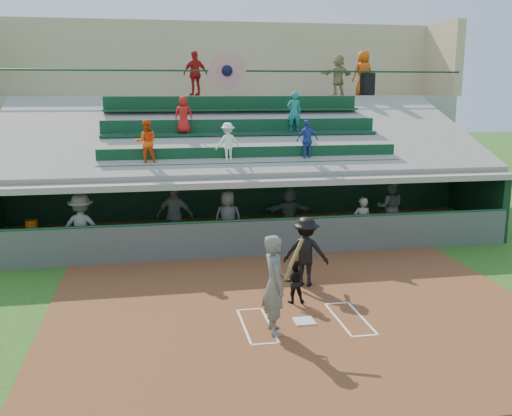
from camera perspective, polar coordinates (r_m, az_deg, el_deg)
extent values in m
plane|color=#265317|center=(12.44, 4.82, -11.36)|extent=(100.00, 100.00, 0.00)
cube|color=brown|center=(12.88, 4.23, -10.47)|extent=(11.00, 9.00, 0.02)
cube|color=silver|center=(12.43, 4.83, -11.21)|extent=(0.43, 0.43, 0.03)
cube|color=white|center=(12.27, 1.37, -11.55)|extent=(0.05, 1.80, 0.01)
cube|color=white|center=(12.64, 8.17, -10.95)|extent=(0.05, 1.80, 0.01)
cube|color=white|center=(12.17, -1.21, -11.73)|extent=(0.05, 1.80, 0.01)
cube|color=white|center=(12.81, 10.54, -10.70)|extent=(0.05, 1.80, 0.01)
cube|color=white|center=(13.03, -0.65, -10.09)|extent=(0.60, 0.05, 0.01)
cube|color=white|center=(13.51, 8.07, -9.41)|extent=(0.60, 0.05, 0.01)
cube|color=silver|center=(11.41, 0.94, -13.41)|extent=(0.60, 0.05, 0.01)
cube|color=white|center=(11.95, 10.85, -12.42)|extent=(0.60, 0.05, 0.01)
cube|color=gray|center=(18.68, -0.62, -3.30)|extent=(16.00, 3.50, 0.04)
cube|color=#99978B|center=(24.85, -3.31, 5.80)|extent=(20.00, 3.00, 4.60)
cube|color=#515752|center=(16.88, 0.40, -3.08)|extent=(16.00, 0.06, 1.10)
cylinder|color=#154427|center=(16.74, 0.40, -1.20)|extent=(16.00, 0.08, 0.08)
cube|color=black|center=(20.12, -1.48, 0.95)|extent=(16.00, 0.25, 2.20)
cube|color=black|center=(21.28, 21.12, 0.75)|extent=(0.25, 3.50, 2.20)
cube|color=gray|center=(18.23, -0.63, 3.33)|extent=(16.40, 3.90, 0.18)
cube|color=gray|center=(21.81, -2.20, 1.93)|extent=(16.40, 3.50, 2.30)
cube|color=gray|center=(23.27, -2.81, 5.40)|extent=(16.40, 0.30, 4.60)
cube|color=gray|center=(19.91, -1.56, 7.66)|extent=(16.40, 6.51, 2.37)
cube|color=#0D3A21|center=(17.64, -0.33, 4.52)|extent=(9.40, 0.42, 0.08)
cube|color=#0C361F|center=(17.80, -0.44, 5.43)|extent=(9.40, 0.06, 0.45)
cube|color=#0D3D23|center=(19.42, -1.33, 7.41)|extent=(9.40, 0.42, 0.08)
cube|color=#0C3820|center=(19.60, -1.42, 8.21)|extent=(9.40, 0.06, 0.45)
cube|color=#0D3921|center=(21.26, -2.16, 9.80)|extent=(9.40, 0.42, 0.08)
cube|color=#0C381D|center=(21.45, -2.25, 10.52)|extent=(9.40, 0.06, 0.45)
imported|color=#ED4D0D|center=(17.39, -10.92, 6.51)|extent=(0.66, 0.52, 1.31)
imported|color=white|center=(17.55, -2.84, 6.57)|extent=(0.86, 0.62, 1.20)
imported|color=#2943A5|center=(18.05, 5.15, 6.79)|extent=(0.79, 0.46, 1.27)
imported|color=red|center=(19.27, -7.26, 9.23)|extent=(0.67, 0.50, 1.23)
imported|color=#1A7575|center=(19.85, 3.83, 9.55)|extent=(0.52, 0.36, 1.35)
cylinder|color=#133C1F|center=(23.24, -2.93, 13.54)|extent=(20.00, 0.07, 0.07)
cylinder|color=red|center=(23.22, -2.92, 13.54)|extent=(1.50, 0.06, 1.50)
sphere|color=black|center=(23.19, -2.91, 13.54)|extent=(0.44, 0.44, 0.44)
cube|color=tan|center=(26.24, -3.84, 14.64)|extent=(20.00, 0.40, 3.20)
cube|color=tan|center=(27.82, 18.14, 13.93)|extent=(0.40, 3.00, 3.20)
imported|color=#535651|center=(11.54, 1.87, -7.65)|extent=(0.52, 0.77, 2.04)
cylinder|color=olive|center=(11.30, 3.79, -5.11)|extent=(0.56, 0.54, 0.75)
sphere|color=brown|center=(11.50, 2.52, -6.63)|extent=(0.10, 0.10, 0.10)
imported|color=black|center=(13.30, 3.82, -7.34)|extent=(0.54, 0.44, 1.02)
imported|color=black|center=(14.36, 5.01, -4.35)|extent=(1.30, 1.03, 1.76)
cube|color=olive|center=(19.85, -0.89, -1.61)|extent=(16.26, 0.70, 0.49)
cube|color=silver|center=(18.25, -21.51, -3.29)|extent=(0.86, 0.68, 0.71)
cylinder|color=#D15B0C|center=(18.08, -21.53, -1.69)|extent=(0.36, 0.36, 0.36)
imported|color=#585A55|center=(17.03, -17.02, -1.87)|extent=(1.34, 0.88, 1.95)
imported|color=#61645E|center=(17.92, -8.10, -0.79)|extent=(1.23, 0.79, 1.95)
imported|color=#5D5F5A|center=(17.76, -2.82, -1.09)|extent=(0.95, 0.69, 1.78)
imported|color=#525550|center=(19.03, 3.30, -0.38)|extent=(1.58, 0.59, 1.68)
imported|color=#5C5F5A|center=(17.94, 10.53, -1.44)|extent=(0.60, 0.41, 1.59)
imported|color=#5D5F59|center=(19.95, 13.24, 0.10)|extent=(1.06, 0.94, 1.82)
cylinder|color=black|center=(24.95, 11.09, 12.01)|extent=(0.63, 0.63, 0.95)
imported|color=red|center=(23.91, -6.08, 13.21)|extent=(1.15, 0.81, 1.81)
imported|color=#DB4C0C|center=(25.18, 10.67, 13.09)|extent=(1.02, 0.77, 1.89)
imported|color=tan|center=(24.80, 8.21, 13.01)|extent=(1.67, 1.05, 1.72)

